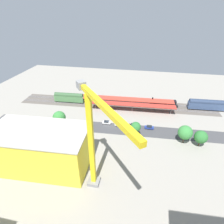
# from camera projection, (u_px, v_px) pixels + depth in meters

# --- Properties ---
(ground_plane) EXTENTS (180.88, 180.88, 0.00)m
(ground_plane) POSITION_uv_depth(u_px,v_px,m) (109.00, 124.00, 89.36)
(ground_plane) COLOR gray
(ground_plane) RESTS_ON ground
(rail_bed) EXTENTS (113.50, 17.84, 0.01)m
(rail_bed) POSITION_uv_depth(u_px,v_px,m) (116.00, 104.00, 108.04)
(rail_bed) COLOR #5B544C
(rail_bed) RESTS_ON ground
(street_asphalt) EXTENTS (113.33, 13.71, 0.01)m
(street_asphalt) POSITION_uv_depth(u_px,v_px,m) (107.00, 128.00, 86.70)
(street_asphalt) COLOR #424244
(street_asphalt) RESTS_ON ground
(track_rails) EXTENTS (112.96, 11.42, 0.12)m
(track_rails) POSITION_uv_depth(u_px,v_px,m) (116.00, 104.00, 107.95)
(track_rails) COLOR #9E9EA8
(track_rails) RESTS_ON ground
(platform_canopy_near) EXTENTS (45.52, 6.09, 4.50)m
(platform_canopy_near) POSITION_uv_depth(u_px,v_px,m) (132.00, 104.00, 98.27)
(platform_canopy_near) COLOR #B73328
(platform_canopy_near) RESTS_ON ground
(platform_canopy_far) EXTENTS (67.04, 7.96, 3.99)m
(platform_canopy_far) POSITION_uv_depth(u_px,v_px,m) (114.00, 98.00, 106.12)
(platform_canopy_far) COLOR #C63D2D
(platform_canopy_far) RESTS_ON ground
(locomotive) EXTENTS (16.07, 3.33, 5.02)m
(locomotive) POSITION_uv_depth(u_px,v_px,m) (164.00, 103.00, 104.94)
(locomotive) COLOR black
(locomotive) RESTS_ON ground
(passenger_coach) EXTENTS (19.62, 3.94, 6.09)m
(passenger_coach) POSITION_uv_depth(u_px,v_px,m) (207.00, 105.00, 100.62)
(passenger_coach) COLOR black
(passenger_coach) RESTS_ON ground
(freight_coach_far) EXTENTS (17.76, 3.58, 5.85)m
(freight_coach_far) POSITION_uv_depth(u_px,v_px,m) (69.00, 97.00, 108.82)
(freight_coach_far) COLOR black
(freight_coach_far) RESTS_ON ground
(parked_car_0) EXTENTS (4.30, 1.82, 1.59)m
(parked_car_0) POSITION_uv_depth(u_px,v_px,m) (149.00, 127.00, 85.79)
(parked_car_0) COLOR black
(parked_car_0) RESTS_ON ground
(parked_car_1) EXTENTS (4.56, 1.84, 1.70)m
(parked_car_1) POSITION_uv_depth(u_px,v_px,m) (134.00, 126.00, 86.92)
(parked_car_1) COLOR black
(parked_car_1) RESTS_ON ground
(parked_car_2) EXTENTS (4.38, 1.94, 1.76)m
(parked_car_2) POSITION_uv_depth(u_px,v_px,m) (119.00, 124.00, 87.98)
(parked_car_2) COLOR black
(parked_car_2) RESTS_ON ground
(parked_car_3) EXTENTS (4.18, 1.92, 1.58)m
(parked_car_3) POSITION_uv_depth(u_px,v_px,m) (107.00, 123.00, 89.45)
(parked_car_3) COLOR black
(parked_car_3) RESTS_ON ground
(construction_building) EXTENTS (33.06, 17.90, 14.24)m
(construction_building) POSITION_uv_depth(u_px,v_px,m) (41.00, 149.00, 63.35)
(construction_building) COLOR yellow
(construction_building) RESTS_ON ground
(construction_roof_slab) EXTENTS (33.68, 18.53, 0.40)m
(construction_roof_slab) POSITION_uv_depth(u_px,v_px,m) (36.00, 131.00, 59.72)
(construction_roof_slab) COLOR #B7B2A8
(construction_roof_slab) RESTS_ON construction_building
(tower_crane) EXTENTS (18.67, 22.94, 33.25)m
(tower_crane) POSITION_uv_depth(u_px,v_px,m) (94.00, 138.00, 47.79)
(tower_crane) COLOR gray
(tower_crane) RESTS_ON ground
(box_truck_0) EXTENTS (10.34, 3.06, 3.59)m
(box_truck_0) POSITION_uv_depth(u_px,v_px,m) (54.00, 137.00, 77.74)
(box_truck_0) COLOR black
(box_truck_0) RESTS_ON ground
(street_tree_0) EXTENTS (4.32, 4.32, 7.50)m
(street_tree_0) POSITION_uv_depth(u_px,v_px,m) (136.00, 127.00, 78.07)
(street_tree_0) COLOR brown
(street_tree_0) RESTS_ON ground
(street_tree_1) EXTENTS (5.27, 5.27, 7.08)m
(street_tree_1) POSITION_uv_depth(u_px,v_px,m) (201.00, 137.00, 73.42)
(street_tree_1) COLOR brown
(street_tree_1) RESTS_ON ground
(street_tree_2) EXTENTS (5.84, 5.84, 8.94)m
(street_tree_2) POSITION_uv_depth(u_px,v_px,m) (59.00, 117.00, 83.40)
(street_tree_2) COLOR brown
(street_tree_2) RESTS_ON ground
(street_tree_3) EXTENTS (5.89, 5.89, 8.12)m
(street_tree_3) POSITION_uv_depth(u_px,v_px,m) (185.00, 133.00, 74.81)
(street_tree_3) COLOR brown
(street_tree_3) RESTS_ON ground
(traffic_light) EXTENTS (0.50, 0.36, 6.17)m
(traffic_light) POSITION_uv_depth(u_px,v_px,m) (87.00, 113.00, 90.72)
(traffic_light) COLOR #333333
(traffic_light) RESTS_ON ground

